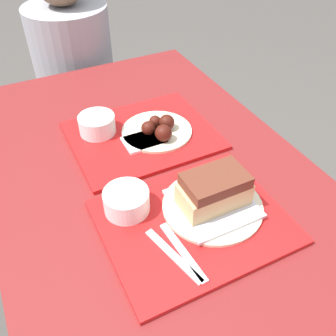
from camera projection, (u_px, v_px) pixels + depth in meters
The scene contains 14 objects.
ground_plane at pixel (163, 320), 1.45m from camera, with size 12.00×12.00×0.00m, color #4C4742.
picnic_table at pixel (161, 210), 1.03m from camera, with size 0.83×1.43×0.73m.
picnic_bench_far at pixel (79, 122), 1.84m from camera, with size 0.79×0.28×0.42m.
tray_near at pixel (193, 222), 0.86m from camera, with size 0.41×0.34×0.01m.
tray_far at pixel (142, 136), 1.11m from camera, with size 0.41×0.34×0.01m.
bowl_coleslaw_near at pixel (126, 200), 0.86m from camera, with size 0.11×0.11×0.05m.
brisket_sandwich_plate at pixel (214, 196), 0.86m from camera, with size 0.24×0.24×0.10m.
plastic_fork_near at pixel (174, 256), 0.78m from camera, with size 0.06×0.17×0.00m.
plastic_knife_near at pixel (183, 252), 0.79m from camera, with size 0.03×0.17×0.00m.
condiment_packet at pixel (177, 198), 0.91m from camera, with size 0.04×0.03×0.01m.
bowl_coleslaw_far at pixel (97, 123), 1.10m from camera, with size 0.11×0.11×0.05m.
wings_plate_far at pixel (158, 129), 1.10m from camera, with size 0.21×0.21×0.06m.
napkin_far at pixel (144, 141), 1.08m from camera, with size 0.12×0.08×0.01m.
person_seated_across at pixel (72, 53), 1.62m from camera, with size 0.34×0.34×0.68m.
Camera 1 is at (-0.29, -0.63, 1.40)m, focal length 40.00 mm.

